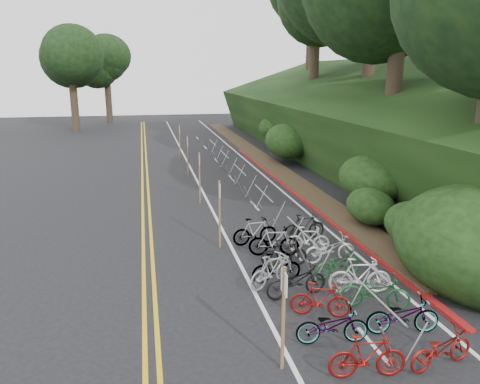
# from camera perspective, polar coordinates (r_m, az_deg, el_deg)

# --- Properties ---
(ground) EXTENTS (120.00, 120.00, 0.00)m
(ground) POSITION_cam_1_polar(r_m,az_deg,el_deg) (12.67, -1.46, -14.96)
(ground) COLOR black
(ground) RESTS_ON ground
(road_markings) EXTENTS (7.47, 80.00, 0.01)m
(road_markings) POSITION_cam_1_polar(r_m,az_deg,el_deg) (22.02, -4.51, -1.97)
(road_markings) COLOR gold
(road_markings) RESTS_ON ground
(red_curb) EXTENTS (0.25, 28.00, 0.10)m
(red_curb) POSITION_cam_1_polar(r_m,az_deg,el_deg) (24.88, 6.58, 0.02)
(red_curb) COLOR maroon
(red_curb) RESTS_ON ground
(embankment) EXTENTS (14.30, 48.14, 9.11)m
(embankment) POSITION_cam_1_polar(r_m,az_deg,el_deg) (33.60, 14.87, 7.76)
(embankment) COLOR black
(embankment) RESTS_ON ground
(bike_rack_front) EXTENTS (1.12, 2.86, 1.12)m
(bike_rack_front) POSITION_cam_1_polar(r_m,az_deg,el_deg) (11.87, 15.98, -13.24)
(bike_rack_front) COLOR gray
(bike_rack_front) RESTS_ON ground
(bike_racks_rest) EXTENTS (1.14, 23.00, 1.17)m
(bike_racks_rest) POSITION_cam_1_polar(r_m,az_deg,el_deg) (24.95, 0.01, 2.06)
(bike_racks_rest) COLOR gray
(bike_racks_rest) RESTS_ON ground
(signpost_near) EXTENTS (0.08, 0.40, 2.36)m
(signpost_near) POSITION_cam_1_polar(r_m,az_deg,el_deg) (10.14, 5.31, -14.30)
(signpost_near) COLOR brown
(signpost_near) RESTS_ON ground
(signposts_rest) EXTENTS (0.08, 18.40, 2.50)m
(signposts_rest) POSITION_cam_1_polar(r_m,az_deg,el_deg) (25.45, -5.76, 3.56)
(signposts_rest) COLOR brown
(signposts_rest) RESTS_ON ground
(bike_front) EXTENTS (1.23, 1.71, 1.01)m
(bike_front) POSITION_cam_1_polar(r_m,az_deg,el_deg) (14.09, 3.87, -9.50)
(bike_front) COLOR #9E9EA3
(bike_front) RESTS_ON ground
(bike_valet) EXTENTS (3.07, 9.93, 1.09)m
(bike_valet) POSITION_cam_1_polar(r_m,az_deg,el_deg) (14.14, 10.45, -9.74)
(bike_valet) COLOR maroon
(bike_valet) RESTS_ON ground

